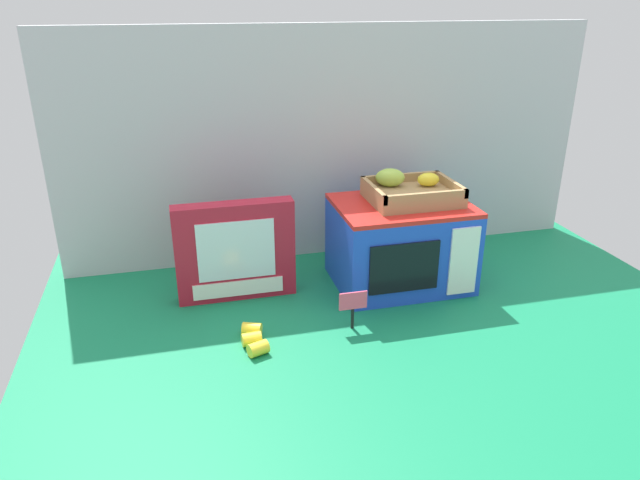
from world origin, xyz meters
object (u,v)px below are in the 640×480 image
object	(u,v)px
food_groups_crate	(410,192)
toy_microwave	(401,244)
cookie_set_box	(235,251)
loose_toy_banana	(254,339)
price_sign	(353,305)

from	to	relation	value
food_groups_crate	toy_microwave	bearing A→B (deg)	-144.78
cookie_set_box	loose_toy_banana	world-z (taller)	cookie_set_box
loose_toy_banana	cookie_set_box	bearing A→B (deg)	91.73
cookie_set_box	food_groups_crate	bearing A→B (deg)	-0.71
toy_microwave	cookie_set_box	size ratio (longest dim) A/B	1.15
price_sign	toy_microwave	bearing A→B (deg)	46.08
food_groups_crate	cookie_set_box	size ratio (longest dim) A/B	0.75
toy_microwave	price_sign	xyz separation A→B (m)	(-0.20, -0.21, -0.05)
toy_microwave	food_groups_crate	bearing A→B (deg)	35.22
food_groups_crate	loose_toy_banana	bearing A→B (deg)	-152.93
loose_toy_banana	toy_microwave	bearing A→B (deg)	26.50
food_groups_crate	cookie_set_box	bearing A→B (deg)	179.29
food_groups_crate	cookie_set_box	xyz separation A→B (m)	(-0.49, 0.01, -0.13)
cookie_set_box	loose_toy_banana	bearing A→B (deg)	-88.27
price_sign	loose_toy_banana	distance (m)	0.25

